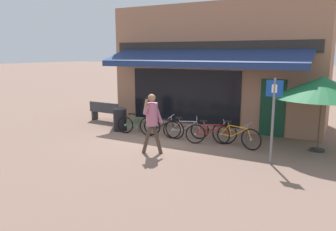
{
  "coord_description": "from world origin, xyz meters",
  "views": [
    {
      "loc": [
        5.75,
        -9.62,
        3.03
      ],
      "look_at": [
        0.82,
        -0.58,
        1.05
      ],
      "focal_mm": 35.0,
      "sensor_mm": 36.0,
      "label": 1
    }
  ],
  "objects_px": {
    "litter_bin": "(120,118)",
    "parking_sign": "(273,112)",
    "bicycle_red": "(211,133)",
    "cafe_parasol": "(323,88)",
    "bicycle_orange": "(235,136)",
    "park_bench": "(106,111)",
    "bicycle_black": "(161,127)",
    "bicycle_green": "(138,125)",
    "bicycle_silver": "(186,129)",
    "pedestrian_adult": "(152,117)"
  },
  "relations": [
    {
      "from": "bicycle_green",
      "to": "cafe_parasol",
      "type": "distance_m",
      "value": 6.41
    },
    {
      "from": "bicycle_green",
      "to": "parking_sign",
      "type": "height_order",
      "value": "parking_sign"
    },
    {
      "from": "park_bench",
      "to": "pedestrian_adult",
      "type": "bearing_deg",
      "value": -33.35
    },
    {
      "from": "pedestrian_adult",
      "to": "bicycle_green",
      "type": "bearing_deg",
      "value": -46.18
    },
    {
      "from": "bicycle_red",
      "to": "litter_bin",
      "type": "bearing_deg",
      "value": 152.76
    },
    {
      "from": "pedestrian_adult",
      "to": "bicycle_black",
      "type": "bearing_deg",
      "value": -68.17
    },
    {
      "from": "bicycle_silver",
      "to": "bicycle_red",
      "type": "relative_size",
      "value": 0.95
    },
    {
      "from": "pedestrian_adult",
      "to": "park_bench",
      "type": "xyz_separation_m",
      "value": [
        -4.28,
        3.05,
        -0.67
      ]
    },
    {
      "from": "bicycle_black",
      "to": "bicycle_silver",
      "type": "height_order",
      "value": "bicycle_black"
    },
    {
      "from": "pedestrian_adult",
      "to": "cafe_parasol",
      "type": "distance_m",
      "value": 5.24
    },
    {
      "from": "bicycle_red",
      "to": "parking_sign",
      "type": "height_order",
      "value": "parking_sign"
    },
    {
      "from": "bicycle_silver",
      "to": "litter_bin",
      "type": "relative_size",
      "value": 1.56
    },
    {
      "from": "bicycle_orange",
      "to": "parking_sign",
      "type": "relative_size",
      "value": 0.75
    },
    {
      "from": "parking_sign",
      "to": "bicycle_black",
      "type": "bearing_deg",
      "value": 166.29
    },
    {
      "from": "bicycle_black",
      "to": "cafe_parasol",
      "type": "bearing_deg",
      "value": 5.07
    },
    {
      "from": "bicycle_orange",
      "to": "bicycle_red",
      "type": "bearing_deg",
      "value": -166.72
    },
    {
      "from": "bicycle_black",
      "to": "bicycle_orange",
      "type": "height_order",
      "value": "bicycle_black"
    },
    {
      "from": "bicycle_red",
      "to": "parking_sign",
      "type": "xyz_separation_m",
      "value": [
        2.18,
        -1.09,
        1.09
      ]
    },
    {
      "from": "bicycle_silver",
      "to": "park_bench",
      "type": "distance_m",
      "value": 4.56
    },
    {
      "from": "bicycle_black",
      "to": "park_bench",
      "type": "height_order",
      "value": "park_bench"
    },
    {
      "from": "pedestrian_adult",
      "to": "cafe_parasol",
      "type": "relative_size",
      "value": 0.63
    },
    {
      "from": "bicycle_red",
      "to": "cafe_parasol",
      "type": "relative_size",
      "value": 0.54
    },
    {
      "from": "cafe_parasol",
      "to": "park_bench",
      "type": "height_order",
      "value": "cafe_parasol"
    },
    {
      "from": "bicycle_silver",
      "to": "cafe_parasol",
      "type": "distance_m",
      "value": 4.61
    },
    {
      "from": "litter_bin",
      "to": "cafe_parasol",
      "type": "xyz_separation_m",
      "value": [
        7.09,
        0.74,
        1.51
      ]
    },
    {
      "from": "bicycle_red",
      "to": "pedestrian_adult",
      "type": "distance_m",
      "value": 2.32
    },
    {
      "from": "bicycle_green",
      "to": "parking_sign",
      "type": "bearing_deg",
      "value": -24.73
    },
    {
      "from": "pedestrian_adult",
      "to": "park_bench",
      "type": "bearing_deg",
      "value": -34.98
    },
    {
      "from": "litter_bin",
      "to": "parking_sign",
      "type": "relative_size",
      "value": 0.41
    },
    {
      "from": "bicycle_black",
      "to": "cafe_parasol",
      "type": "xyz_separation_m",
      "value": [
        5.11,
        0.93,
        1.61
      ]
    },
    {
      "from": "bicycle_silver",
      "to": "bicycle_green",
      "type": "bearing_deg",
      "value": 162.38
    },
    {
      "from": "bicycle_green",
      "to": "bicycle_red",
      "type": "relative_size",
      "value": 1.07
    },
    {
      "from": "bicycle_silver",
      "to": "litter_bin",
      "type": "xyz_separation_m",
      "value": [
        -2.82,
        -0.1,
        0.13
      ]
    },
    {
      "from": "bicycle_orange",
      "to": "park_bench",
      "type": "bearing_deg",
      "value": -178.78
    },
    {
      "from": "litter_bin",
      "to": "parking_sign",
      "type": "height_order",
      "value": "parking_sign"
    },
    {
      "from": "bicycle_red",
      "to": "bicycle_orange",
      "type": "bearing_deg",
      "value": -24.42
    },
    {
      "from": "bicycle_black",
      "to": "bicycle_silver",
      "type": "bearing_deg",
      "value": 13.99
    },
    {
      "from": "bicycle_silver",
      "to": "litter_bin",
      "type": "bearing_deg",
      "value": 157.34
    },
    {
      "from": "bicycle_red",
      "to": "park_bench",
      "type": "bearing_deg",
      "value": 141.75
    },
    {
      "from": "parking_sign",
      "to": "bicycle_silver",
      "type": "bearing_deg",
      "value": 158.21
    },
    {
      "from": "bicycle_orange",
      "to": "cafe_parasol",
      "type": "xyz_separation_m",
      "value": [
        2.39,
        0.81,
        1.61
      ]
    },
    {
      "from": "cafe_parasol",
      "to": "park_bench",
      "type": "bearing_deg",
      "value": 177.51
    },
    {
      "from": "bicycle_green",
      "to": "litter_bin",
      "type": "relative_size",
      "value": 1.74
    },
    {
      "from": "bicycle_green",
      "to": "park_bench",
      "type": "xyz_separation_m",
      "value": [
        -2.58,
        1.25,
        0.11
      ]
    },
    {
      "from": "bicycle_silver",
      "to": "bicycle_orange",
      "type": "distance_m",
      "value": 1.88
    },
    {
      "from": "bicycle_green",
      "to": "park_bench",
      "type": "bearing_deg",
      "value": 141.23
    },
    {
      "from": "bicycle_orange",
      "to": "parking_sign",
      "type": "height_order",
      "value": "parking_sign"
    },
    {
      "from": "bicycle_silver",
      "to": "pedestrian_adult",
      "type": "height_order",
      "value": "pedestrian_adult"
    },
    {
      "from": "park_bench",
      "to": "bicycle_orange",
      "type": "bearing_deg",
      "value": -8.58
    },
    {
      "from": "park_bench",
      "to": "cafe_parasol",
      "type": "bearing_deg",
      "value": -0.38
    }
  ]
}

